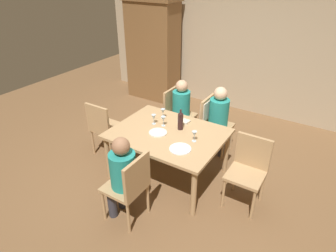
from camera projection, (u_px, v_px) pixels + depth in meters
ground_plane at (168, 174)px, 4.34m from camera, size 10.00×10.00×0.00m
rear_room_partition at (242, 45)px, 5.74m from camera, size 6.40×0.12×2.70m
armoire_cabinet at (153, 50)px, 6.39m from camera, size 1.18×0.62×2.18m
dining_table at (168, 137)px, 4.03m from camera, size 1.51×1.16×0.72m
chair_near at (130, 184)px, 3.33m from camera, size 0.44×0.44×0.92m
chair_far_right at (211, 117)px, 4.66m from camera, size 0.46×0.44×0.92m
chair_far_left at (177, 111)px, 4.99m from camera, size 0.44×0.44×0.92m
chair_right_end at (249, 167)px, 3.62m from camera, size 0.44×0.44×0.92m
chair_left_end at (104, 126)px, 4.54m from camera, size 0.44×0.44×0.92m
person_woman_host at (122, 173)px, 3.32m from camera, size 0.35×0.30×1.13m
person_man_bearded at (220, 116)px, 4.56m from camera, size 0.35×0.31×1.14m
person_man_guest at (182, 107)px, 4.88m from camera, size 0.34×0.30×1.11m
wine_bottle_tall_green at (180, 120)px, 4.00m from camera, size 0.08×0.08×0.30m
wine_glass_near_left at (163, 119)px, 4.10m from camera, size 0.07×0.07×0.15m
wine_glass_centre at (194, 134)px, 3.74m from camera, size 0.07×0.07×0.15m
wine_glass_near_right at (154, 117)px, 4.15m from camera, size 0.07×0.07×0.15m
wine_glass_far at (163, 112)px, 4.31m from camera, size 0.07×0.07×0.15m
dinner_plate_host at (180, 149)px, 3.62m from camera, size 0.28×0.28×0.01m
dinner_plate_guest_left at (158, 132)px, 3.97m from camera, size 0.25×0.25×0.01m
folded_napkin at (184, 121)px, 4.24m from camera, size 0.17×0.13×0.03m
handbag at (124, 136)px, 5.07m from camera, size 0.30×0.19×0.22m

